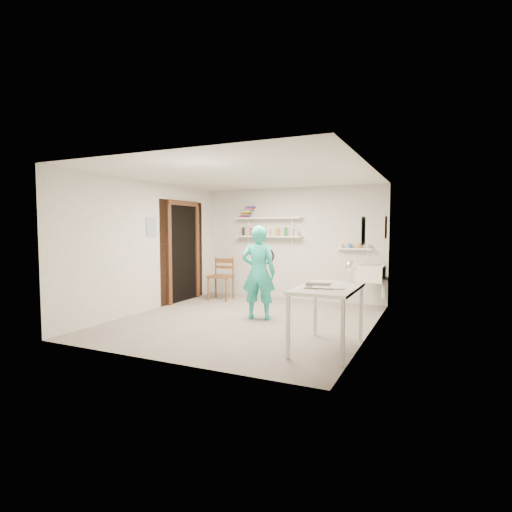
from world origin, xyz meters
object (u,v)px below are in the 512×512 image
at_px(belfast_sink, 371,273).
at_px(work_table, 327,318).
at_px(man, 259,272).
at_px(wooden_chair, 221,276).
at_px(wall_clock, 266,256).
at_px(desk_lamp, 352,267).

height_order(belfast_sink, work_table, belfast_sink).
height_order(man, work_table, man).
relative_size(wooden_chair, work_table, 0.84).
bearing_deg(man, wall_clock, -112.88).
bearing_deg(wooden_chair, belfast_sink, -2.42).
bearing_deg(belfast_sink, man, -136.75).
distance_m(work_table, desk_lamp, 0.81).
bearing_deg(work_table, belfast_sink, 87.66).
height_order(wall_clock, work_table, wall_clock).
distance_m(belfast_sink, work_table, 2.71).
bearing_deg(wall_clock, man, -112.88).
distance_m(wall_clock, work_table, 2.12).
bearing_deg(desk_lamp, work_table, -112.42).
bearing_deg(wall_clock, desk_lamp, -40.59).
relative_size(man, wooden_chair, 1.57).
bearing_deg(man, belfast_sink, -148.19).
distance_m(man, desk_lamp, 1.85).
xyz_separation_m(man, wall_clock, (0.04, 0.22, 0.26)).
relative_size(man, work_table, 1.32).
relative_size(wall_clock, work_table, 0.24).
bearing_deg(desk_lamp, belfast_sink, 92.28).
xyz_separation_m(belfast_sink, work_table, (-0.11, -2.70, -0.30)).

